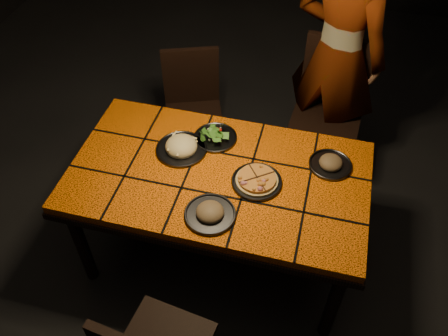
% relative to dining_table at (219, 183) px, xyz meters
% --- Properties ---
extents(room_shell, '(6.04, 7.04, 3.08)m').
position_rel_dining_table_xyz_m(room_shell, '(0.00, 0.00, 0.83)').
color(room_shell, black).
rests_on(room_shell, ground).
extents(dining_table, '(1.62, 0.92, 0.75)m').
position_rel_dining_table_xyz_m(dining_table, '(0.00, 0.00, 0.00)').
color(dining_table, '#FE6908').
rests_on(dining_table, ground).
extents(chair_far_left, '(0.51, 0.51, 0.87)m').
position_rel_dining_table_xyz_m(chair_far_left, '(-0.42, 0.84, -0.17)').
color(chair_far_left, black).
rests_on(chair_far_left, ground).
extents(chair_far_right, '(0.48, 0.48, 1.01)m').
position_rel_dining_table_xyz_m(chair_far_right, '(0.52, 0.99, -0.09)').
color(chair_far_right, black).
rests_on(chair_far_right, ground).
extents(diner, '(0.77, 0.66, 1.79)m').
position_rel_dining_table_xyz_m(diner, '(0.51, 1.07, 0.22)').
color(diner, brown).
rests_on(diner, ground).
extents(plate_pizza, '(0.31, 0.31, 0.04)m').
position_rel_dining_table_xyz_m(plate_pizza, '(0.21, -0.02, 0.10)').
color(plate_pizza, '#37373C').
rests_on(plate_pizza, dining_table).
extents(plate_pasta, '(0.29, 0.29, 0.09)m').
position_rel_dining_table_xyz_m(plate_pasta, '(-0.25, 0.12, 0.10)').
color(plate_pasta, '#37373C').
rests_on(plate_pasta, dining_table).
extents(plate_salad, '(0.25, 0.25, 0.07)m').
position_rel_dining_table_xyz_m(plate_salad, '(-0.09, 0.25, 0.10)').
color(plate_salad, '#37373C').
rests_on(plate_salad, dining_table).
extents(plate_mushroom_a, '(0.26, 0.26, 0.08)m').
position_rel_dining_table_xyz_m(plate_mushroom_a, '(0.03, -0.29, 0.10)').
color(plate_mushroom_a, '#37373C').
rests_on(plate_mushroom_a, dining_table).
extents(plate_mushroom_b, '(0.23, 0.23, 0.08)m').
position_rel_dining_table_xyz_m(plate_mushroom_b, '(0.57, 0.21, 0.10)').
color(plate_mushroom_b, '#37373C').
rests_on(plate_mushroom_b, dining_table).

